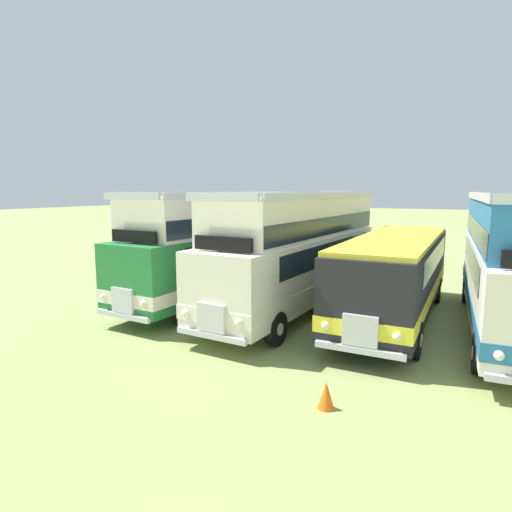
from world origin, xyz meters
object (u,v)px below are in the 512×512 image
Objects in this scene: bus_second_in_row at (300,248)px; bus_third_in_row at (396,271)px; bus_first_in_row at (218,244)px; cone_near_end at (326,395)px.

bus_second_in_row reaches higher than bus_third_in_row.
bus_first_in_row and bus_second_in_row have the same top height.
bus_second_in_row is at bearing -178.25° from bus_third_in_row.
bus_first_in_row is 0.92× the size of bus_second_in_row.
bus_first_in_row reaches higher than bus_third_in_row.
cone_near_end is at bearing -64.63° from bus_second_in_row.
cone_near_end is at bearing -91.52° from bus_third_in_row.
bus_third_in_row is (7.21, 0.21, -0.61)m from bus_first_in_row.
bus_first_in_row is at bearing -178.32° from bus_third_in_row.
bus_second_in_row is 8.22m from cone_near_end.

